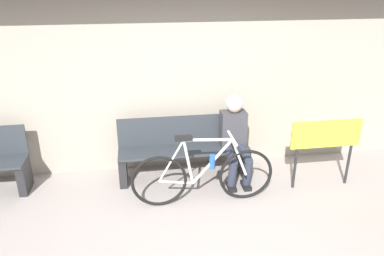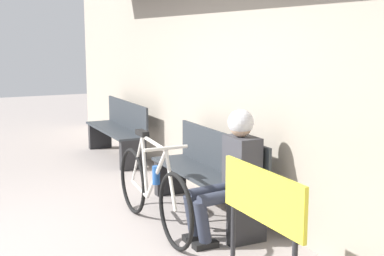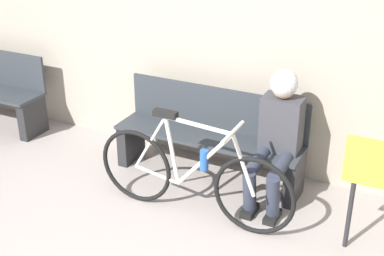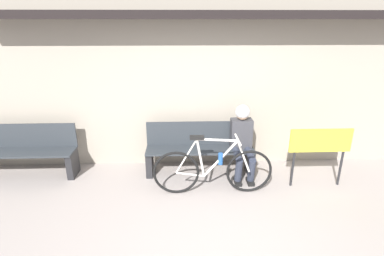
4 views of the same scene
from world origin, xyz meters
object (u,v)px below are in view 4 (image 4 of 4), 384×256
(bicycle, at_px, (213,170))
(person_seated, at_px, (242,136))
(park_bench_near, at_px, (200,149))
(signboard, at_px, (320,144))
(park_bench_far, at_px, (23,153))

(bicycle, bearing_deg, person_seated, 46.50)
(park_bench_near, distance_m, person_seated, 0.73)
(park_bench_near, relative_size, signboard, 1.90)
(park_bench_near, distance_m, signboard, 1.86)
(park_bench_near, height_order, bicycle, bicycle)
(park_bench_far, bearing_deg, signboard, -6.41)
(person_seated, xyz_separation_m, signboard, (1.09, -0.40, 0.02))
(bicycle, xyz_separation_m, signboard, (1.61, 0.15, 0.31))
(bicycle, bearing_deg, park_bench_far, 167.50)
(park_bench_near, bearing_deg, signboard, -16.55)
(park_bench_far, bearing_deg, park_bench_near, 0.02)
(person_seated, height_order, park_bench_far, person_seated)
(person_seated, distance_m, park_bench_far, 3.56)
(bicycle, height_order, person_seated, person_seated)
(bicycle, xyz_separation_m, person_seated, (0.52, 0.55, 0.29))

